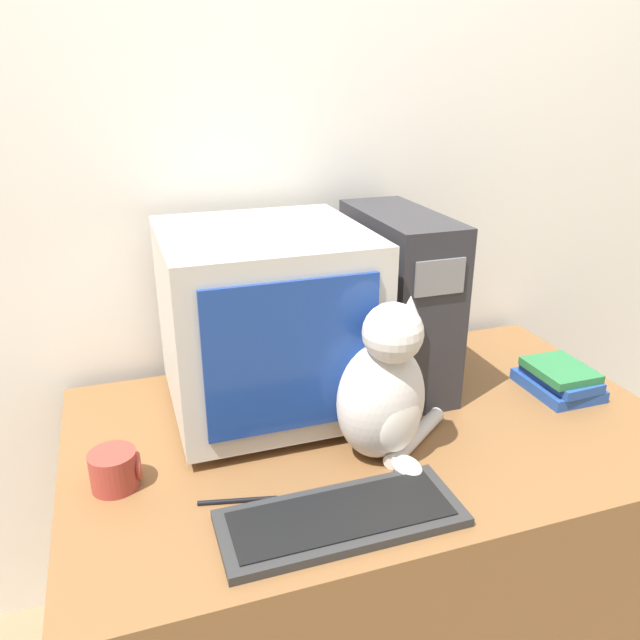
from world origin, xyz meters
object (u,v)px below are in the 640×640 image
object	(u,v)px
keyboard	(341,518)
pen	(238,501)
crt_monitor	(266,320)
computer_tower	(397,300)
book_stack	(559,379)
mug	(115,470)
cat	(385,392)

from	to	relation	value
keyboard	pen	world-z (taller)	keyboard
crt_monitor	keyboard	xyz separation A→B (m)	(0.02, -0.45, -0.22)
computer_tower	keyboard	bearing A→B (deg)	-124.18
computer_tower	book_stack	xyz separation A→B (m)	(0.37, -0.20, -0.19)
pen	mug	xyz separation A→B (m)	(-0.22, 0.13, 0.03)
computer_tower	book_stack	bearing A→B (deg)	-28.65
keyboard	cat	xyz separation A→B (m)	(0.16, 0.17, 0.14)
keyboard	computer_tower	bearing A→B (deg)	55.82
crt_monitor	keyboard	world-z (taller)	crt_monitor
crt_monitor	mug	size ratio (longest dim) A/B	4.63
computer_tower	cat	world-z (taller)	computer_tower
keyboard	pen	xyz separation A→B (m)	(-0.17, 0.12, -0.01)
book_stack	mug	xyz separation A→B (m)	(-1.09, -0.05, 0.00)
crt_monitor	pen	distance (m)	0.43
computer_tower	cat	distance (m)	0.37
keyboard	mug	distance (m)	0.46
computer_tower	mug	bearing A→B (deg)	-160.93
computer_tower	book_stack	world-z (taller)	computer_tower
cat	pen	xyz separation A→B (m)	(-0.33, -0.06, -0.15)
cat	computer_tower	bearing A→B (deg)	46.65
keyboard	pen	size ratio (longest dim) A/B	2.98
cat	pen	bearing A→B (deg)	175.22
computer_tower	keyboard	xyz separation A→B (m)	(-0.33, -0.49, -0.21)
cat	keyboard	bearing A→B (deg)	-147.29
crt_monitor	cat	bearing A→B (deg)	-57.28
keyboard	pen	bearing A→B (deg)	145.21
cat	book_stack	distance (m)	0.57
computer_tower	book_stack	size ratio (longest dim) A/B	2.22
cat	mug	distance (m)	0.56
mug	computer_tower	bearing A→B (deg)	19.07
crt_monitor	book_stack	bearing A→B (deg)	-12.75
cat	pen	size ratio (longest dim) A/B	2.40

